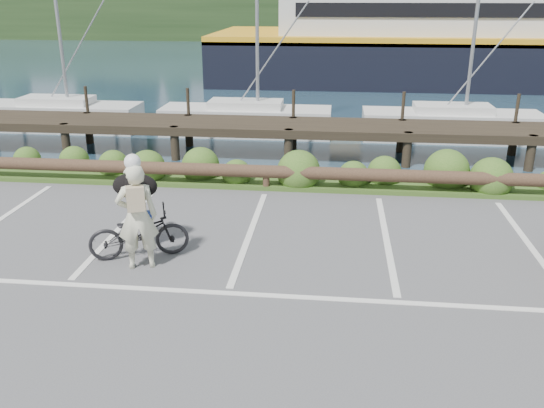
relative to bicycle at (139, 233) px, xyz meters
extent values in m
plane|color=#4C4C4E|center=(1.76, -0.73, -0.45)|extent=(72.00, 72.00, 0.00)
plane|color=#1A303F|center=(1.76, 47.27, -1.65)|extent=(160.00, 160.00, 0.00)
cube|color=#3D5B21|center=(1.76, 4.57, -0.40)|extent=(34.00, 1.60, 0.10)
imported|color=black|center=(0.00, 0.00, 0.00)|extent=(1.81, 1.15, 0.90)
imported|color=beige|center=(0.14, -0.38, 0.46)|extent=(0.77, 0.64, 1.83)
ellipsoid|color=black|center=(-0.19, 0.52, 0.69)|extent=(0.66, 0.91, 0.47)
camera|label=1|loc=(3.31, -8.88, 3.93)|focal=38.00mm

